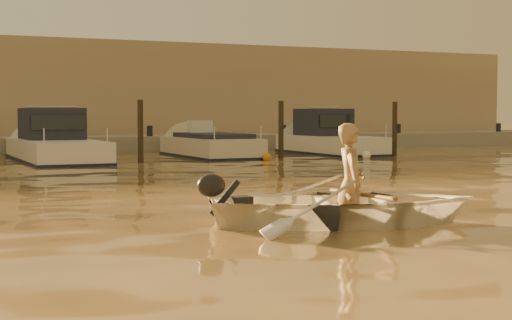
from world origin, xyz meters
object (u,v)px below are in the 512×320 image
person (351,184)px  moored_boat_2 (55,142)px  dinghy (344,204)px  moored_boat_4 (330,138)px  waterfront_building (65,96)px  moored_boat_3 (210,151)px

person → moored_boat_2: moored_boat_2 is taller
dinghy → moored_boat_4: bearing=-10.8°
moored_boat_4 → waterfront_building: 13.73m
waterfront_building → dinghy: bearing=-93.1°
moored_boat_3 → dinghy: bearing=-105.1°
moored_boat_4 → moored_boat_2: bearing=180.0°
moored_boat_2 → moored_boat_3: bearing=0.0°
waterfront_building → person: bearing=-92.9°
person → moored_boat_3: person is taller
moored_boat_4 → waterfront_building: bearing=126.1°
person → waterfront_building: waterfront_building is taller
person → moored_boat_4: 19.27m
moored_boat_2 → moored_boat_3: (5.51, 0.00, -0.40)m
person → waterfront_building: (1.39, 27.82, 1.83)m
moored_boat_2 → moored_boat_4: same height
person → moored_boat_2: bearing=22.4°
moored_boat_2 → waterfront_building: 11.41m
moored_boat_2 → moored_boat_4: bearing=0.0°
dinghy → person: bearing=-90.0°
moored_boat_4 → waterfront_building: waterfront_building is taller
moored_boat_2 → moored_boat_4: (10.50, 0.00, 0.00)m
dinghy → moored_boat_2: 16.82m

